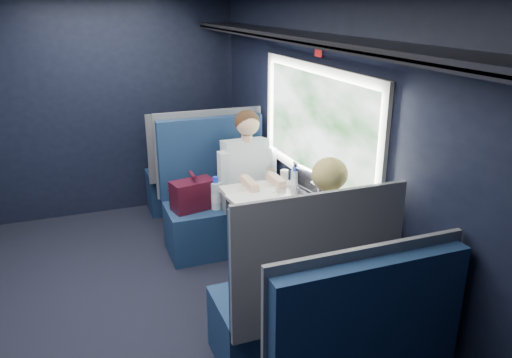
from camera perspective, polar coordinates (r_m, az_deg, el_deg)
name	(u,v)px	position (r m, az deg, el deg)	size (l,w,h in m)	color
ground	(145,312)	(3.99, -12.60, -14.61)	(2.80, 4.20, 0.01)	black
room_shell	(131,119)	(3.40, -14.05, 6.63)	(3.00, 4.40, 2.40)	black
table	(272,212)	(3.90, 1.83, -3.74)	(0.62, 1.00, 0.74)	#54565E
seat_bay_near	(217,204)	(4.68, -4.51, -2.81)	(1.04, 0.62, 1.26)	#0E1E3D
seat_bay_far	(298,304)	(3.24, 4.77, -14.01)	(1.04, 0.62, 1.26)	#0E1E3D
seat_row_front	(194,175)	(5.54, -7.07, 0.51)	(1.04, 0.51, 1.16)	#0E1E3D
man	(249,176)	(4.51, -0.76, 0.32)	(0.53, 0.56, 1.32)	black
woman	(323,241)	(3.32, 7.63, -7.05)	(0.53, 0.56, 1.32)	black
papers	(277,207)	(3.79, 2.43, -3.16)	(0.54, 0.78, 0.01)	white
laptop	(299,187)	(4.01, 4.99, -0.94)	(0.29, 0.35, 0.24)	silver
bottle_small	(294,179)	(4.11, 4.39, -0.03)	(0.06, 0.06, 0.20)	silver
cup	(284,175)	(4.34, 3.26, 0.45)	(0.07, 0.07, 0.09)	white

